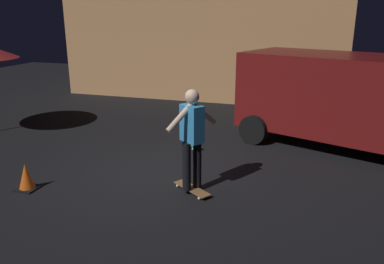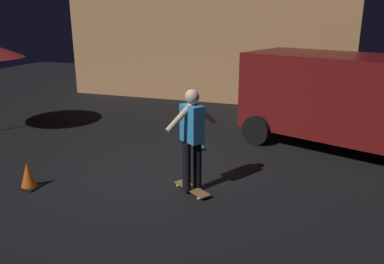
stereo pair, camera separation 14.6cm
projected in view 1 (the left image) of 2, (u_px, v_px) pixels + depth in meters
The scene contains 7 objects.
ground_plane at pixel (152, 175), 7.15m from camera, with size 28.00×28.00×0.00m, color black.
low_building at pixel (208, 44), 14.39m from camera, with size 9.67×3.77×3.57m.
parked_van at pixel (350, 97), 8.30m from camera, with size 4.97×3.50×2.03m.
skateboard_ridden at pixel (192, 189), 6.48m from camera, with size 0.75×0.61×0.07m.
skateboard_spare at pixel (193, 143), 8.76m from camera, with size 0.61×0.75×0.07m.
skater at pixel (192, 133), 6.19m from camera, with size 0.64×0.86×1.67m.
traffic_cone at pixel (26, 178), 6.53m from camera, with size 0.34×0.34×0.46m.
Camera 1 is at (2.70, -6.07, 2.86)m, focal length 36.24 mm.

